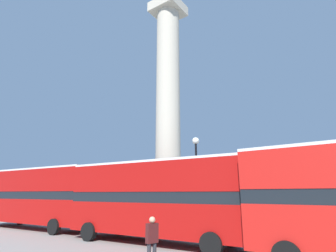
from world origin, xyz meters
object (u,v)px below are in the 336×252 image
bus_b (156,197)px  pedestrian_near_lamp (152,239)px  bus_a (38,195)px  monument_column (168,143)px  equestrian_statue (121,203)px  street_lamp (197,176)px

bus_b → pedestrian_near_lamp: bearing=-58.1°
bus_a → bus_b: bearing=-2.4°
monument_column → equestrian_statue: size_ratio=3.76×
pedestrian_near_lamp → street_lamp: bearing=29.7°
equestrian_statue → pedestrian_near_lamp: bearing=-15.1°
street_lamp → monument_column: bearing=152.9°
pedestrian_near_lamp → bus_a: bearing=90.4°
bus_b → street_lamp: (0.84, 3.16, 1.30)m
monument_column → bus_a: bearing=-146.9°
monument_column → street_lamp: 4.85m
street_lamp → bus_b: bearing=-104.8°
equestrian_statue → street_lamp: 16.53m
street_lamp → equestrian_statue: bearing=151.8°
bus_b → street_lamp: street_lamp is taller
bus_a → equestrian_statue: 11.74m
pedestrian_near_lamp → bus_b: bearing=50.0°
equestrian_statue → pedestrian_near_lamp: (16.45, -14.79, -0.52)m
equestrian_statue → bus_a: bearing=-50.9°
bus_b → equestrian_statue: size_ratio=1.95×
monument_column → bus_a: size_ratio=1.86×
bus_b → street_lamp: size_ratio=1.72×
monument_column → pedestrian_near_lamp: size_ratio=11.67×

